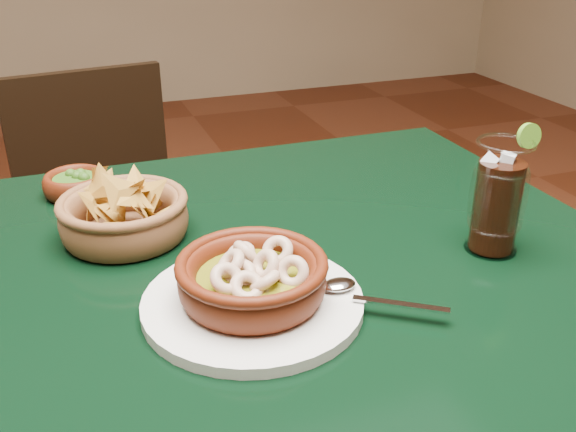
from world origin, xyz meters
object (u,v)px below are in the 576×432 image
object	(u,v)px
dining_table	(184,333)
chip_basket	(124,216)
dining_chair	(112,237)
cola_drink	(498,199)
shrimp_plate	(253,284)

from	to	relation	value
dining_table	chip_basket	size ratio (longest dim) A/B	5.77
dining_chair	chip_basket	world-z (taller)	chip_basket
dining_table	dining_chair	distance (m)	0.73
dining_table	dining_chair	xyz separation A→B (m)	(-0.04, 0.70, -0.19)
dining_table	cola_drink	distance (m)	0.45
dining_table	dining_chair	size ratio (longest dim) A/B	1.44
chip_basket	cola_drink	size ratio (longest dim) A/B	1.22
dining_table	cola_drink	bearing A→B (deg)	-12.87
shrimp_plate	chip_basket	xyz separation A→B (m)	(-0.11, 0.23, 0.00)
chip_basket	cola_drink	bearing A→B (deg)	-24.29
dining_chair	shrimp_plate	xyz separation A→B (m)	(0.10, -0.82, 0.32)
shrimp_plate	cola_drink	bearing A→B (deg)	4.05
dining_table	shrimp_plate	world-z (taller)	shrimp_plate
shrimp_plate	chip_basket	distance (m)	0.25
dining_table	chip_basket	distance (m)	0.18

